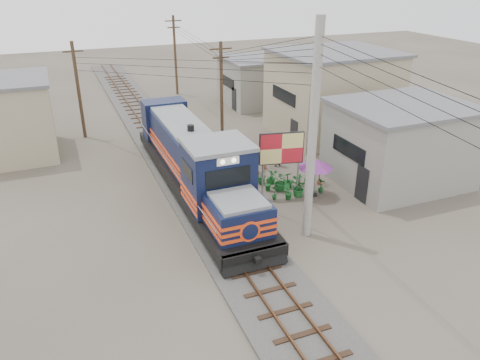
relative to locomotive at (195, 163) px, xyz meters
name	(u,v)px	position (x,y,z in m)	size (l,w,h in m)	color
ground	(234,244)	(0.00, -5.91, -1.80)	(120.00, 120.00, 0.00)	#473F35
ballast	(178,165)	(0.00, 4.09, -1.72)	(3.60, 70.00, 0.16)	#595651
track	(178,162)	(0.00, 4.09, -1.54)	(1.15, 70.00, 0.12)	#51331E
locomotive	(195,163)	(0.00, 0.00, 0.00)	(3.09, 16.81, 4.17)	black
utility_pole_main	(313,136)	(3.50, -6.41, 3.20)	(0.40, 0.40, 10.00)	#9E9B93
wooden_pole_mid	(221,89)	(4.50, 8.09, 1.88)	(1.60, 0.24, 7.00)	#4C3826
wooden_pole_far	(175,54)	(4.80, 22.09, 2.13)	(1.60, 0.24, 7.50)	#4C3826
wooden_pole_left	(78,89)	(-5.00, 12.09, 1.88)	(1.60, 0.24, 7.00)	#4C3826
power_lines	(175,49)	(-0.14, 2.58, 5.76)	(9.65, 19.00, 3.30)	black
shophouse_front	(400,143)	(11.50, -2.91, 0.56)	(7.35, 6.30, 4.70)	gray
shophouse_mid	(332,93)	(12.50, 6.09, 1.31)	(8.40, 7.35, 6.20)	tan
shophouse_back	(259,80)	(11.00, 16.09, 0.31)	(6.30, 6.30, 4.20)	gray
shophouse_left	(3,118)	(-10.00, 10.09, 0.81)	(6.30, 6.30, 5.20)	tan
billboard	(281,150)	(4.12, -2.32, 0.98)	(2.40, 0.62, 3.76)	#99999E
market_umbrella	(316,164)	(5.96, -2.89, 0.11)	(2.36, 2.36, 2.18)	black
vendor	(278,153)	(5.94, 1.68, -0.91)	(0.65, 0.43, 1.78)	black
plant_nursery	(287,184)	(4.80, -1.85, -1.32)	(3.32, 3.26, 1.10)	#1B5F25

